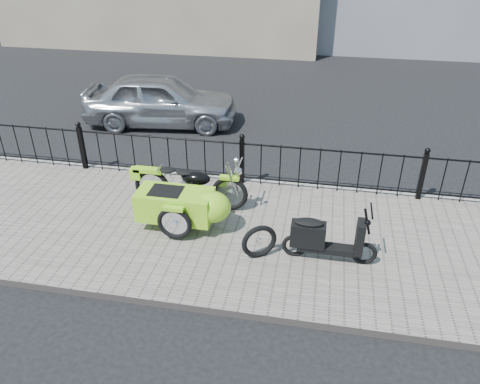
% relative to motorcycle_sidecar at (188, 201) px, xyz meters
% --- Properties ---
extents(ground, '(120.00, 120.00, 0.00)m').
position_rel_motorcycle_sidecar_xyz_m(ground, '(0.65, 0.41, -0.59)').
color(ground, black).
rests_on(ground, ground).
extents(sidewalk, '(30.00, 3.80, 0.12)m').
position_rel_motorcycle_sidecar_xyz_m(sidewalk, '(0.65, -0.09, -0.53)').
color(sidewalk, '#6A6159').
rests_on(sidewalk, ground).
extents(curb, '(30.00, 0.10, 0.12)m').
position_rel_motorcycle_sidecar_xyz_m(curb, '(0.65, 1.85, -0.53)').
color(curb, gray).
rests_on(curb, ground).
extents(iron_fence, '(14.11, 0.11, 1.08)m').
position_rel_motorcycle_sidecar_xyz_m(iron_fence, '(0.65, 1.71, -0.01)').
color(iron_fence, black).
rests_on(iron_fence, sidewalk).
extents(motorcycle_sidecar, '(2.28, 1.48, 0.98)m').
position_rel_motorcycle_sidecar_xyz_m(motorcycle_sidecar, '(0.00, 0.00, 0.00)').
color(motorcycle_sidecar, black).
rests_on(motorcycle_sidecar, sidewalk).
extents(scooter, '(1.49, 0.43, 1.01)m').
position_rel_motorcycle_sidecar_xyz_m(scooter, '(2.37, -0.57, -0.08)').
color(scooter, black).
rests_on(scooter, sidewalk).
extents(spare_tire, '(0.56, 0.37, 0.59)m').
position_rel_motorcycle_sidecar_xyz_m(spare_tire, '(1.38, -0.70, -0.18)').
color(spare_tire, black).
rests_on(spare_tire, sidewalk).
extents(sedan_car, '(4.21, 2.09, 1.38)m').
position_rel_motorcycle_sidecar_xyz_m(sedan_car, '(-2.15, 4.80, 0.10)').
color(sedan_car, '#AFB1B7').
rests_on(sedan_car, ground).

